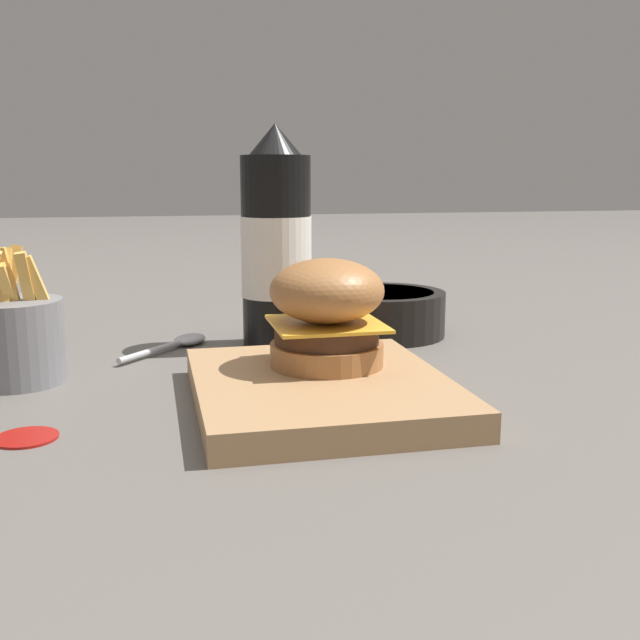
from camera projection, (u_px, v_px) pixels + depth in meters
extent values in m
plane|color=#5B5651|center=(299.00, 395.00, 0.68)|extent=(6.00, 6.00, 0.00)
cube|color=#A37A51|center=(320.00, 390.00, 0.65)|extent=(0.26, 0.22, 0.02)
cylinder|color=#9E6638|center=(327.00, 354.00, 0.69)|extent=(0.10, 0.10, 0.02)
cylinder|color=#422819|center=(327.00, 334.00, 0.68)|extent=(0.10, 0.10, 0.02)
cube|color=gold|center=(327.00, 324.00, 0.68)|extent=(0.10, 0.10, 0.00)
ellipsoid|color=#9E6638|center=(327.00, 291.00, 0.68)|extent=(0.10, 0.10, 0.06)
cylinder|color=black|center=(276.00, 253.00, 0.86)|extent=(0.08, 0.08, 0.22)
cylinder|color=white|center=(276.00, 256.00, 0.86)|extent=(0.08, 0.08, 0.09)
cone|color=black|center=(275.00, 139.00, 0.83)|extent=(0.06, 0.06, 0.03)
cylinder|color=slate|center=(16.00, 342.00, 0.72)|extent=(0.09, 0.09, 0.08)
cube|color=gold|center=(41.00, 294.00, 0.71)|extent=(0.01, 0.03, 0.07)
cube|color=gold|center=(5.00, 291.00, 0.70)|extent=(0.03, 0.01, 0.08)
cube|color=gold|center=(29.00, 293.00, 0.71)|extent=(0.02, 0.02, 0.08)
cube|color=gold|center=(11.00, 297.00, 0.71)|extent=(0.03, 0.02, 0.07)
cube|color=gold|center=(11.00, 288.00, 0.72)|extent=(0.03, 0.03, 0.08)
cube|color=gold|center=(11.00, 291.00, 0.71)|extent=(0.01, 0.03, 0.08)
cylinder|color=black|center=(382.00, 313.00, 0.93)|extent=(0.16, 0.16, 0.06)
cylinder|color=#669356|center=(382.00, 294.00, 0.93)|extent=(0.13, 0.13, 0.01)
cylinder|color=#B2B2B7|center=(150.00, 352.00, 0.82)|extent=(0.08, 0.07, 0.01)
ellipsoid|color=#B2B2B7|center=(190.00, 339.00, 0.88)|extent=(0.05, 0.05, 0.01)
cylinder|color=#9E140F|center=(26.00, 436.00, 0.57)|extent=(0.05, 0.05, 0.00)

